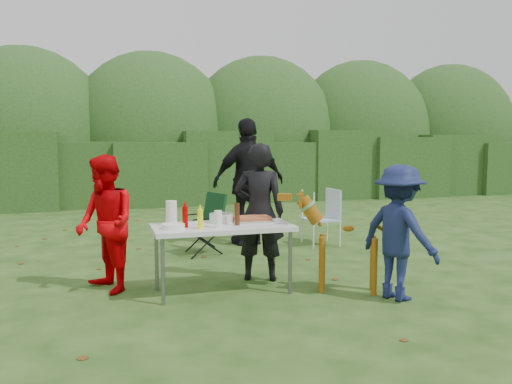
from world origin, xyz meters
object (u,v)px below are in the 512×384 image
object	(u,v)px
dog	(348,244)
beer_bottle	(237,214)
camping_chair	(203,223)
folding_table	(222,230)
child	(399,232)
lawn_chair	(321,217)
person_cook	(259,212)
paper_towel_roll	(171,213)
person_black_puffy	(249,182)
person_red_jacket	(105,224)
mustard_bottle	(200,219)
ketchup_bottle	(185,217)

from	to	relation	value
dog	beer_bottle	xyz separation A→B (m)	(-1.17, 0.31, 0.33)
camping_chair	folding_table	bearing A→B (deg)	61.90
beer_bottle	dog	bearing A→B (deg)	-15.00
child	lawn_chair	bearing A→B (deg)	-28.80
person_cook	paper_towel_roll	distance (m)	1.07
person_black_puffy	dog	bearing A→B (deg)	90.71
person_red_jacket	child	xyz separation A→B (m)	(2.91, -1.14, -0.05)
child	mustard_bottle	xyz separation A→B (m)	(-1.97, 0.61, 0.14)
folding_table	ketchup_bottle	distance (m)	0.44
paper_towel_roll	ketchup_bottle	bearing A→B (deg)	-61.20
folding_table	person_cook	distance (m)	0.66
person_cook	lawn_chair	bearing A→B (deg)	-110.49
person_red_jacket	camping_chair	bearing A→B (deg)	116.92
person_black_puffy	lawn_chair	xyz separation A→B (m)	(1.06, -0.37, -0.55)
ketchup_bottle	paper_towel_roll	bearing A→B (deg)	118.80
child	person_red_jacket	bearing A→B (deg)	46.90
person_red_jacket	ketchup_bottle	size ratio (longest dim) A/B	6.83
camping_chair	paper_towel_roll	size ratio (longest dim) A/B	3.37
lawn_chair	ketchup_bottle	distance (m)	3.26
lawn_chair	person_red_jacket	bearing A→B (deg)	23.02
person_red_jacket	lawn_chair	bearing A→B (deg)	95.38
folding_table	paper_towel_roll	distance (m)	0.58
mustard_bottle	ketchup_bottle	xyz separation A→B (m)	(-0.14, 0.13, 0.01)
person_cook	ketchup_bottle	world-z (taller)	person_cook
person_black_puffy	child	bearing A→B (deg)	96.62
beer_bottle	paper_towel_roll	xyz separation A→B (m)	(-0.67, 0.24, 0.01)
folding_table	camping_chair	world-z (taller)	camping_chair
dog	camping_chair	size ratio (longest dim) A/B	1.27
lawn_chair	beer_bottle	world-z (taller)	beer_bottle
person_black_puffy	beer_bottle	world-z (taller)	person_black_puffy
person_black_puffy	mustard_bottle	bearing A→B (deg)	58.17
folding_table	paper_towel_roll	world-z (taller)	paper_towel_roll
person_cook	camping_chair	distance (m)	1.68
camping_chair	mustard_bottle	size ratio (longest dim) A/B	4.38
dog	person_black_puffy	bearing A→B (deg)	-57.89
person_cook	person_black_puffy	size ratio (longest dim) A/B	0.82
person_red_jacket	beer_bottle	world-z (taller)	person_red_jacket
child	mustard_bottle	world-z (taller)	child
person_red_jacket	camping_chair	distance (m)	2.14
person_red_jacket	paper_towel_roll	world-z (taller)	person_red_jacket
dog	lawn_chair	distance (m)	2.55
beer_bottle	camping_chair	bearing A→B (deg)	89.22
dog	ketchup_bottle	distance (m)	1.79
camping_chair	dog	bearing A→B (deg)	93.02
beer_bottle	paper_towel_roll	world-z (taller)	paper_towel_roll
folding_table	child	distance (m)	1.87
child	ketchup_bottle	size ratio (longest dim) A/B	6.39
person_black_puffy	beer_bottle	size ratio (longest dim) A/B	8.22
person_cook	person_red_jacket	bearing A→B (deg)	21.24
person_red_jacket	mustard_bottle	xyz separation A→B (m)	(0.94, -0.53, 0.09)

